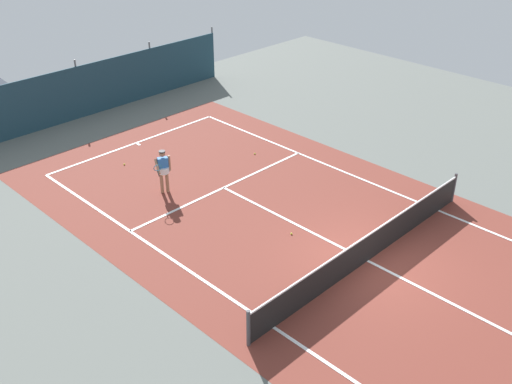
# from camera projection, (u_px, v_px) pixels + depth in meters

# --- Properties ---
(ground_plane) EXTENTS (36.00, 36.00, 0.00)m
(ground_plane) POSITION_uv_depth(u_px,v_px,m) (367.00, 261.00, 18.09)
(ground_plane) COLOR slate
(court_surface) EXTENTS (11.02, 26.60, 0.01)m
(court_surface) POSITION_uv_depth(u_px,v_px,m) (367.00, 261.00, 18.09)
(court_surface) COLOR brown
(court_surface) RESTS_ON ground
(tennis_net) EXTENTS (10.12, 0.10, 1.10)m
(tennis_net) POSITION_uv_depth(u_px,v_px,m) (369.00, 247.00, 17.84)
(tennis_net) COLOR black
(tennis_net) RESTS_ON ground
(back_fence) EXTENTS (16.30, 0.98, 2.70)m
(back_fence) POSITION_uv_depth(u_px,v_px,m) (76.00, 100.00, 27.93)
(back_fence) COLOR #1E3D4C
(back_fence) RESTS_ON ground
(tennis_player) EXTENTS (0.84, 0.65, 1.64)m
(tennis_player) POSITION_uv_depth(u_px,v_px,m) (163.00, 168.00, 21.28)
(tennis_player) COLOR #9E7051
(tennis_player) RESTS_ON ground
(tennis_ball_near_player) EXTENTS (0.07, 0.07, 0.07)m
(tennis_ball_near_player) POSITION_uv_depth(u_px,v_px,m) (291.00, 234.00, 19.32)
(tennis_ball_near_player) COLOR #CCDB33
(tennis_ball_near_player) RESTS_ON ground
(tennis_ball_midcourt) EXTENTS (0.07, 0.07, 0.07)m
(tennis_ball_midcourt) POSITION_uv_depth(u_px,v_px,m) (255.00, 154.00, 24.45)
(tennis_ball_midcourt) COLOR #CCDB33
(tennis_ball_midcourt) RESTS_ON ground
(tennis_ball_by_sideline) EXTENTS (0.07, 0.07, 0.07)m
(tennis_ball_by_sideline) POSITION_uv_depth(u_px,v_px,m) (124.00, 164.00, 23.62)
(tennis_ball_by_sideline) COLOR #CCDB33
(tennis_ball_by_sideline) RESTS_ON ground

